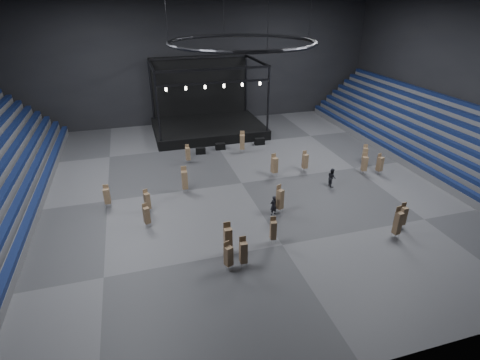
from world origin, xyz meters
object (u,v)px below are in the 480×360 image
object	(u,v)px
chair_stack_14	(228,238)
crew_member	(332,177)
chair_stack_5	(242,142)
chair_stack_1	(398,222)
chair_stack_4	(273,230)
stage	(207,121)
chair_stack_3	(188,154)
chair_stack_17	(403,215)
chair_stack_16	(365,154)
chair_stack_12	(274,165)
chair_stack_15	(107,196)
man_center	(273,205)
flight_case_right	(260,141)
chair_stack_2	(280,199)
chair_stack_9	(228,255)
chair_stack_10	(147,215)
flight_case_left	(201,151)
chair_stack_6	(185,179)
chair_stack_11	(147,201)
flight_case_mid	(220,146)
chair_stack_0	(380,164)
chair_stack_7	(365,163)
chair_stack_8	(305,161)
chair_stack_13	(243,252)

from	to	relation	value
chair_stack_14	crew_member	xyz separation A→B (m)	(12.16, 7.40, -0.42)
chair_stack_5	chair_stack_1	bearing A→B (deg)	-55.25
chair_stack_4	stage	bearing A→B (deg)	97.18
chair_stack_3	chair_stack_14	size ratio (longest dim) A/B	0.82
chair_stack_4	chair_stack_17	distance (m)	10.46
stage	chair_stack_14	world-z (taller)	stage
chair_stack_3	chair_stack_16	xyz separation A→B (m)	(18.19, -5.67, 0.07)
chair_stack_16	chair_stack_17	bearing A→B (deg)	-87.55
chair_stack_3	chair_stack_4	xyz separation A→B (m)	(3.62, -16.34, 0.03)
chair_stack_12	chair_stack_14	world-z (taller)	chair_stack_14
chair_stack_15	man_center	world-z (taller)	chair_stack_15
chair_stack_1	man_center	world-z (taller)	chair_stack_1
chair_stack_1	chair_stack_4	distance (m)	9.33
flight_case_right	chair_stack_14	xyz separation A→B (m)	(-9.20, -19.81, 0.92)
chair_stack_2	chair_stack_3	distance (m)	13.71
chair_stack_9	chair_stack_10	distance (m)	8.33
flight_case_left	chair_stack_9	world-z (taller)	chair_stack_9
flight_case_left	chair_stack_5	xyz separation A→B (m)	(4.72, -0.94, 0.97)
stage	chair_stack_17	size ratio (longest dim) A/B	6.38
stage	chair_stack_3	bearing A→B (deg)	-112.94
chair_stack_15	chair_stack_16	distance (m)	26.42
chair_stack_15	chair_stack_17	world-z (taller)	chair_stack_17
chair_stack_6	chair_stack_11	world-z (taller)	chair_stack_6
flight_case_left	flight_case_mid	bearing A→B (deg)	15.42
chair_stack_2	chair_stack_14	size ratio (longest dim) A/B	1.01
chair_stack_1	chair_stack_14	xyz separation A→B (m)	(-12.62, 1.64, -0.01)
chair_stack_0	chair_stack_9	distance (m)	21.00
chair_stack_10	chair_stack_17	xyz separation A→B (m)	(19.16, -5.78, 0.05)
chair_stack_7	chair_stack_5	bearing A→B (deg)	155.42
chair_stack_1	chair_stack_15	distance (m)	23.55
chair_stack_2	chair_stack_8	bearing A→B (deg)	27.83
chair_stack_0	chair_stack_13	distance (m)	20.11
chair_stack_15	chair_stack_16	xyz separation A→B (m)	(26.36, 1.81, 0.04)
flight_case_left	chair_stack_17	world-z (taller)	chair_stack_17
flight_case_left	chair_stack_13	world-z (taller)	chair_stack_13
flight_case_right	man_center	xyz separation A→B (m)	(-4.25, -15.77, 0.48)
flight_case_right	chair_stack_13	size ratio (longest dim) A/B	0.52
chair_stack_7	chair_stack_14	xyz separation A→B (m)	(-16.63, -8.85, 0.13)
chair_stack_7	chair_stack_1	bearing A→B (deg)	-93.87
flight_case_right	crew_member	size ratio (longest dim) A/B	0.67
chair_stack_17	chair_stack_4	bearing A→B (deg)	175.11
chair_stack_1	chair_stack_16	world-z (taller)	chair_stack_1
stage	chair_stack_5	bearing A→B (deg)	-74.97
flight_case_right	chair_stack_13	distance (m)	23.11
chair_stack_0	chair_stack_11	size ratio (longest dim) A/B	1.06
chair_stack_12	chair_stack_17	world-z (taller)	chair_stack_12
chair_stack_9	man_center	size ratio (longest dim) A/B	1.22
chair_stack_10	crew_member	size ratio (longest dim) A/B	1.13
chair_stack_5	chair_stack_17	xyz separation A→B (m)	(7.52, -18.56, -0.22)
stage	chair_stack_10	size ratio (longest dim) A/B	6.84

